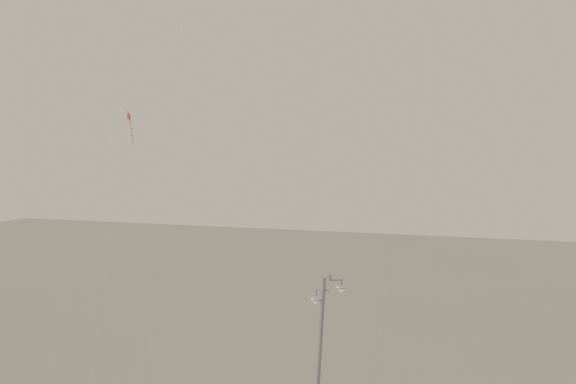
% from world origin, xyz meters
% --- Properties ---
extents(street_lamp, '(1.57, 0.70, 9.08)m').
position_xyz_m(street_lamp, '(1.73, 2.19, 4.84)').
color(street_lamp, gray).
rests_on(street_lamp, ground).
extents(kite_1, '(2.59, 10.00, 27.04)m').
position_xyz_m(kite_1, '(-5.98, 4.38, 19.32)').
color(kite_1, '#332C2B').
rests_on(kite_1, ground).
extents(kite_3, '(3.36, 9.90, 16.22)m').
position_xyz_m(kite_3, '(-8.80, 3.30, 11.67)').
color(kite_3, maroon).
rests_on(kite_3, ground).
extents(kite_4, '(4.82, 8.19, 24.41)m').
position_xyz_m(kite_4, '(11.06, 9.35, 17.98)').
color(kite_4, '#332C2B').
rests_on(kite_4, ground).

